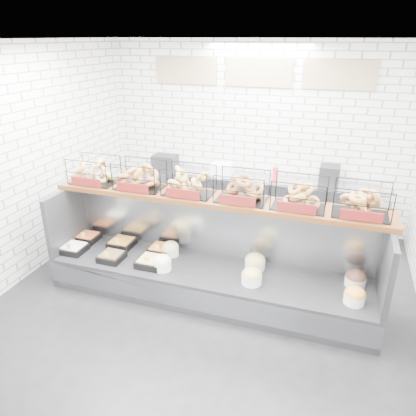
% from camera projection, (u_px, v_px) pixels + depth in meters
% --- Properties ---
extents(ground, '(5.50, 5.50, 0.00)m').
position_uv_depth(ground, '(201.00, 309.00, 4.87)').
color(ground, black).
rests_on(ground, ground).
extents(room_shell, '(5.02, 5.51, 3.01)m').
position_uv_depth(room_shell, '(217.00, 129.00, 4.59)').
color(room_shell, white).
rests_on(room_shell, ground).
extents(display_case, '(4.00, 0.90, 1.20)m').
position_uv_depth(display_case, '(209.00, 271.00, 5.05)').
color(display_case, black).
rests_on(display_case, ground).
extents(bagel_shelf, '(4.10, 0.50, 0.40)m').
position_uv_depth(bagel_shelf, '(215.00, 187.00, 4.78)').
color(bagel_shelf, '#43220E').
rests_on(bagel_shelf, display_case).
extents(prep_counter, '(4.00, 0.60, 1.20)m').
position_uv_depth(prep_counter, '(248.00, 201.00, 6.81)').
color(prep_counter, '#93969B').
rests_on(prep_counter, ground).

